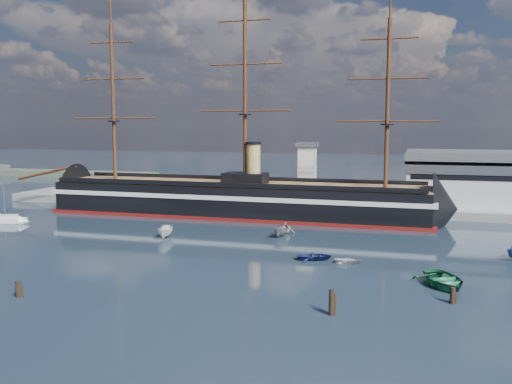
# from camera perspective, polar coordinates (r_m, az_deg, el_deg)

# --- Properties ---
(ground) EXTENTS (600.00, 600.00, 0.00)m
(ground) POSITION_cam_1_polar(r_m,az_deg,el_deg) (112.53, 0.28, -4.24)
(ground) COLOR #172532
(ground) RESTS_ON ground
(quay) EXTENTS (180.00, 18.00, 2.00)m
(quay) POSITION_cam_1_polar(r_m,az_deg,el_deg) (145.22, 8.02, -1.78)
(quay) COLOR slate
(quay) RESTS_ON ground
(quay_tower) EXTENTS (5.00, 5.00, 15.00)m
(quay_tower) POSITION_cam_1_polar(r_m,az_deg,el_deg) (142.31, 5.12, 2.03)
(quay_tower) COLOR silver
(quay_tower) RESTS_ON ground
(shoreline) EXTENTS (120.00, 10.00, 4.00)m
(shoreline) POSITION_cam_1_polar(r_m,az_deg,el_deg) (263.94, -23.78, 1.90)
(shoreline) COLOR #3F4C38
(shoreline) RESTS_ON ground
(warship) EXTENTS (112.95, 17.02, 53.94)m
(warship) POSITION_cam_1_polar(r_m,az_deg,el_deg) (134.51, -2.61, -0.68)
(warship) COLOR black
(warship) RESTS_ON ground
(sailboat) EXTENTS (8.43, 4.29, 12.94)m
(sailboat) POSITION_cam_1_polar(r_m,az_deg,el_deg) (136.68, -23.63, -2.49)
(sailboat) COLOR silver
(sailboat) RESTS_ON ground
(motorboat_a) EXTENTS (7.45, 3.97, 2.83)m
(motorboat_a) POSITION_cam_1_polar(r_m,az_deg,el_deg) (110.09, -9.02, -4.58)
(motorboat_a) COLOR white
(motorboat_a) RESTS_ON ground
(motorboat_b) EXTENTS (2.34, 3.77, 1.64)m
(motorboat_b) POSITION_cam_1_polar(r_m,az_deg,el_deg) (92.28, 5.87, -6.77)
(motorboat_b) COLOR navy
(motorboat_b) RESTS_ON ground
(motorboat_c) EXTENTS (6.31, 2.99, 2.43)m
(motorboat_c) POSITION_cam_1_polar(r_m,az_deg,el_deg) (110.31, 2.54, -4.48)
(motorboat_c) COLOR slate
(motorboat_c) RESTS_ON ground
(motorboat_d) EXTENTS (7.09, 5.68, 2.40)m
(motorboat_d) POSITION_cam_1_polar(r_m,az_deg,el_deg) (113.63, 2.99, -4.14)
(motorboat_d) COLOR silver
(motorboat_d) RESTS_ON ground
(motorboat_e) EXTENTS (1.27, 2.71, 1.23)m
(motorboat_e) POSITION_cam_1_polar(r_m,az_deg,el_deg) (90.87, 9.23, -7.04)
(motorboat_e) COLOR silver
(motorboat_e) RESTS_ON ground
(motorboat_g) EXTENTS (6.11, 4.16, 2.65)m
(motorboat_g) POSITION_cam_1_polar(r_m,az_deg,el_deg) (81.42, 18.22, -8.94)
(motorboat_g) COLOR #1E6241
(motorboat_g) RESTS_ON ground
(piling_near_left) EXTENTS (0.64, 0.64, 2.85)m
(piling_near_left) POSITION_cam_1_polar(r_m,az_deg,el_deg) (78.65, -22.65, -9.69)
(piling_near_left) COLOR black
(piling_near_left) RESTS_ON ground
(piling_near_right) EXTENTS (0.64, 0.64, 3.75)m
(piling_near_right) POSITION_cam_1_polar(r_m,az_deg,el_deg) (66.97, 7.54, -12.11)
(piling_near_right) COLOR black
(piling_near_right) RESTS_ON ground
(piling_far_right) EXTENTS (0.64, 0.64, 2.69)m
(piling_far_right) POSITION_cam_1_polar(r_m,az_deg,el_deg) (74.33, 19.03, -10.50)
(piling_far_right) COLOR black
(piling_far_right) RESTS_ON ground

